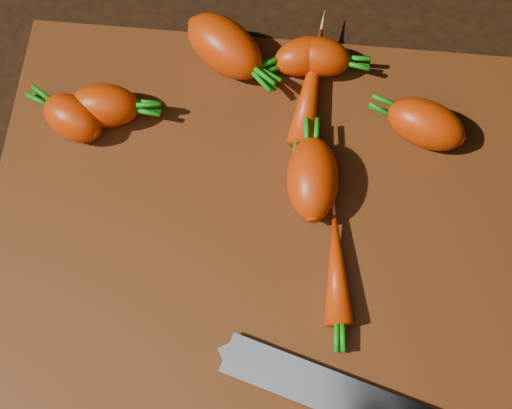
{
  "coord_description": "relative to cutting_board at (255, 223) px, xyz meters",
  "views": [
    {
      "loc": [
        0.02,
        -0.21,
        0.64
      ],
      "look_at": [
        0.0,
        0.01,
        0.03
      ],
      "focal_mm": 50.0,
      "sensor_mm": 36.0,
      "label": 1
    }
  ],
  "objects": [
    {
      "name": "carrot_5",
      "position": [
        0.05,
        0.17,
        0.03
      ],
      "size": [
        0.06,
        0.04,
        0.04
      ],
      "primitive_type": "ellipsoid",
      "rotation": [
        0.0,
        0.0,
        -0.09
      ],
      "color": "red",
      "rests_on": "cutting_board"
    },
    {
      "name": "carrot_7",
      "position": [
        0.04,
        0.14,
        0.02
      ],
      "size": [
        0.04,
        0.13,
        0.03
      ],
      "primitive_type": "ellipsoid",
      "rotation": [
        0.0,
        0.0,
        1.47
      ],
      "color": "red",
      "rests_on": "cutting_board"
    },
    {
      "name": "carrot_4",
      "position": [
        0.03,
        0.17,
        0.02
      ],
      "size": [
        0.07,
        0.06,
        0.04
      ],
      "primitive_type": "ellipsoid",
      "rotation": [
        0.0,
        0.0,
        3.52
      ],
      "color": "red",
      "rests_on": "cutting_board"
    },
    {
      "name": "carrot_6",
      "position": [
        0.15,
        0.1,
        0.03
      ],
      "size": [
        0.09,
        0.07,
        0.04
      ],
      "primitive_type": "ellipsoid",
      "rotation": [
        0.0,
        0.0,
        2.79
      ],
      "color": "red",
      "rests_on": "cutting_board"
    },
    {
      "name": "carrot_0",
      "position": [
        -0.15,
        0.1,
        0.03
      ],
      "size": [
        0.07,
        0.04,
        0.04
      ],
      "primitive_type": "ellipsoid",
      "rotation": [
        0.0,
        0.0,
        0.03
      ],
      "color": "red",
      "rests_on": "cutting_board"
    },
    {
      "name": "cutting_board",
      "position": [
        0.0,
        0.0,
        0.0
      ],
      "size": [
        0.5,
        0.4,
        0.01
      ],
      "primitive_type": "cube",
      "color": "#632E10",
      "rests_on": "ground"
    },
    {
      "name": "carrot_2",
      "position": [
        -0.05,
        0.17,
        0.03
      ],
      "size": [
        0.1,
        0.09,
        0.05
      ],
      "primitive_type": "ellipsoid",
      "rotation": [
        0.0,
        0.0,
        -0.64
      ],
      "color": "red",
      "rests_on": "cutting_board"
    },
    {
      "name": "carrot_8",
      "position": [
        0.08,
        -0.04,
        0.02
      ],
      "size": [
        0.04,
        0.1,
        0.03
      ],
      "primitive_type": "ellipsoid",
      "rotation": [
        0.0,
        0.0,
        1.66
      ],
      "color": "red",
      "rests_on": "cutting_board"
    },
    {
      "name": "carrot_1",
      "position": [
        -0.18,
        0.08,
        0.03
      ],
      "size": [
        0.07,
        0.07,
        0.04
      ],
      "primitive_type": "ellipsoid",
      "rotation": [
        0.0,
        0.0,
        2.65
      ],
      "color": "red",
      "rests_on": "cutting_board"
    },
    {
      "name": "carrot_3",
      "position": [
        0.05,
        0.04,
        0.03
      ],
      "size": [
        0.05,
        0.08,
        0.05
      ],
      "primitive_type": "ellipsoid",
      "rotation": [
        0.0,
        0.0,
        1.64
      ],
      "color": "red",
      "rests_on": "cutting_board"
    },
    {
      "name": "ground",
      "position": [
        0.0,
        0.0,
        -0.01
      ],
      "size": [
        2.0,
        2.0,
        0.01
      ],
      "primitive_type": "cube",
      "color": "black"
    },
    {
      "name": "knife",
      "position": [
        0.1,
        -0.16,
        0.01
      ],
      "size": [
        0.32,
        0.11,
        0.02
      ],
      "rotation": [
        0.0,
        0.0,
        -0.27
      ],
      "color": "gray",
      "rests_on": "cutting_board"
    }
  ]
}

